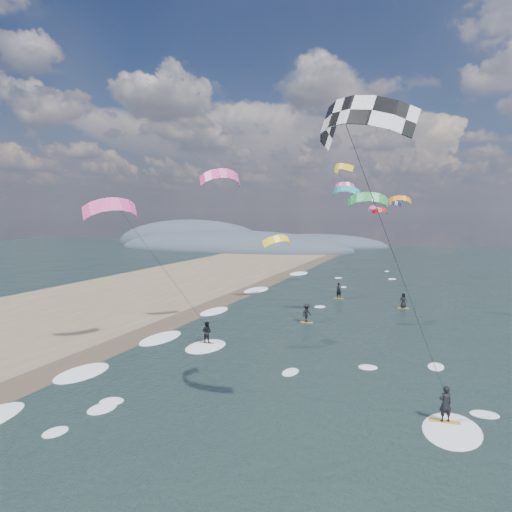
% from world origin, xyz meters
% --- Properties ---
extents(ground, '(260.00, 260.00, 0.00)m').
position_xyz_m(ground, '(0.00, 0.00, 0.00)').
color(ground, black).
rests_on(ground, ground).
extents(wet_sand_strip, '(3.00, 240.00, 0.00)m').
position_xyz_m(wet_sand_strip, '(-12.00, 10.00, 0.00)').
color(wet_sand_strip, '#382D23').
rests_on(wet_sand_strip, ground).
extents(coastal_hills, '(80.00, 41.00, 15.00)m').
position_xyz_m(coastal_hills, '(-44.84, 107.86, 0.00)').
color(coastal_hills, '#3D4756').
rests_on(coastal_hills, ground).
extents(kitesurfer_near_a, '(7.84, 9.31, 14.55)m').
position_xyz_m(kitesurfer_near_a, '(7.50, 1.00, 10.91)').
color(kitesurfer_near_a, '#B97F20').
rests_on(kitesurfer_near_a, ground).
extents(kitesurfer_near_b, '(6.81, 9.20, 11.61)m').
position_xyz_m(kitesurfer_near_b, '(-8.32, 10.62, 7.16)').
color(kitesurfer_near_b, '#B97F20').
rests_on(kitesurfer_near_b, ground).
extents(far_kitesurfers, '(8.77, 14.23, 1.80)m').
position_xyz_m(far_kitesurfers, '(1.45, 29.87, 0.85)').
color(far_kitesurfers, '#B97F20').
rests_on(far_kitesurfers, ground).
extents(bg_kite_field, '(13.70, 76.34, 10.30)m').
position_xyz_m(bg_kite_field, '(-1.19, 52.97, 11.98)').
color(bg_kite_field, '#D83F8C').
rests_on(bg_kite_field, ground).
extents(shoreline_surf, '(2.40, 79.40, 0.11)m').
position_xyz_m(shoreline_surf, '(-10.80, 14.75, 0.00)').
color(shoreline_surf, white).
rests_on(shoreline_surf, ground).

